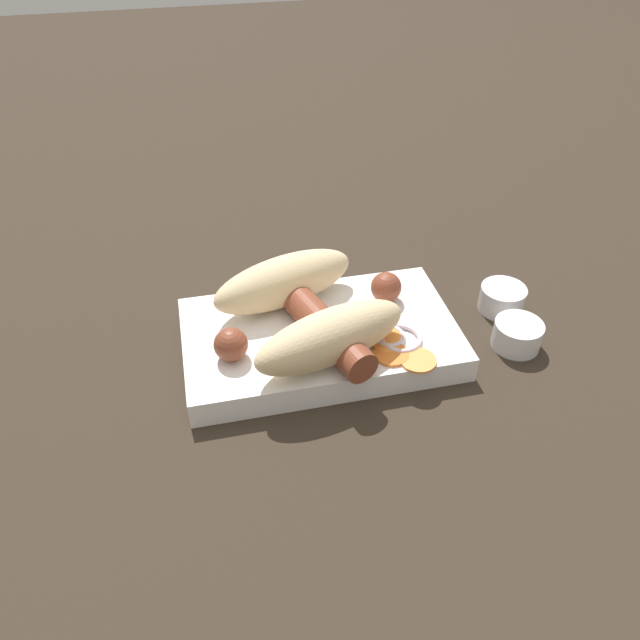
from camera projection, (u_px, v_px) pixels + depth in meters
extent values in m
plane|color=#33281E|center=(320.00, 349.00, 0.63)|extent=(3.00, 3.00, 0.00)
cube|color=white|center=(320.00, 338.00, 0.62)|extent=(0.27, 0.16, 0.03)
ellipsoid|color=beige|center=(336.00, 336.00, 0.57)|extent=(0.16, 0.09, 0.05)
ellipsoid|color=beige|center=(284.00, 281.00, 0.63)|extent=(0.16, 0.09, 0.05)
cylinder|color=brown|center=(313.00, 314.00, 0.61)|extent=(0.08, 0.18, 0.03)
sphere|color=brown|center=(386.00, 287.00, 0.64)|extent=(0.03, 0.03, 0.03)
sphere|color=brown|center=(231.00, 345.00, 0.57)|extent=(0.03, 0.03, 0.03)
cylinder|color=orange|center=(391.00, 354.00, 0.58)|extent=(0.05, 0.05, 0.00)
cylinder|color=orange|center=(386.00, 344.00, 0.59)|extent=(0.03, 0.03, 0.00)
cylinder|color=orange|center=(385.00, 337.00, 0.60)|extent=(0.04, 0.04, 0.00)
cylinder|color=#F99E4C|center=(418.00, 360.00, 0.58)|extent=(0.05, 0.05, 0.00)
torus|color=silver|center=(389.00, 336.00, 0.60)|extent=(0.03, 0.03, 0.01)
torus|color=silver|center=(401.00, 339.00, 0.60)|extent=(0.04, 0.04, 0.01)
cylinder|color=white|center=(517.00, 335.00, 0.63)|extent=(0.05, 0.05, 0.03)
cylinder|color=gold|center=(516.00, 341.00, 0.63)|extent=(0.04, 0.04, 0.01)
cylinder|color=white|center=(502.00, 299.00, 0.68)|extent=(0.05, 0.05, 0.03)
cylinder|color=maroon|center=(501.00, 305.00, 0.68)|extent=(0.04, 0.04, 0.01)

